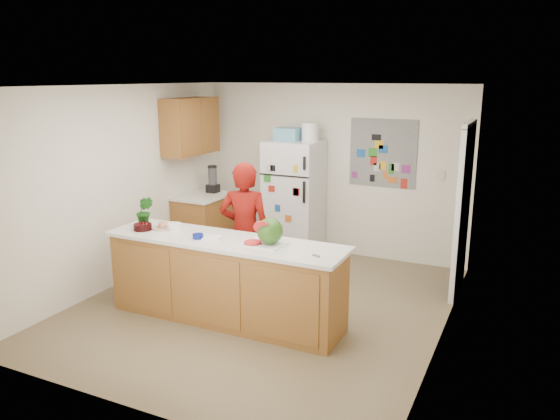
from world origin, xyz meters
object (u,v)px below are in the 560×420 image
at_px(person, 245,232).
at_px(watermelon, 270,231).
at_px(cherry_bowl, 143,227).
at_px(refrigerator, 294,199).

height_order(person, watermelon, person).
relative_size(person, cherry_bowl, 8.30).
height_order(watermelon, cherry_bowl, watermelon).
xyz_separation_m(watermelon, cherry_bowl, (-1.54, -0.12, -0.11)).
bearing_deg(cherry_bowl, person, 35.89).
bearing_deg(cherry_bowl, watermelon, 4.44).
bearing_deg(person, refrigerator, -99.80).
relative_size(refrigerator, watermelon, 6.30).
distance_m(watermelon, cherry_bowl, 1.54).
xyz_separation_m(person, cherry_bowl, (-0.93, -0.68, 0.13)).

